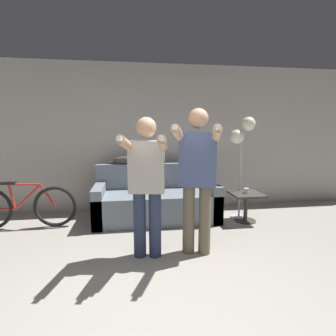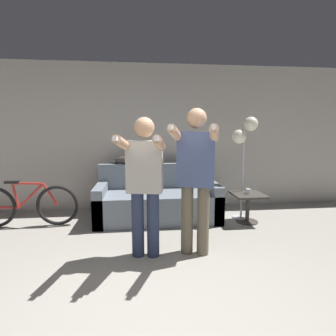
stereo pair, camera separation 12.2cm
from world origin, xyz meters
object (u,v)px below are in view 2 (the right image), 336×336
at_px(cat, 128,160).
at_px(cup, 248,191).
at_px(person_right, 196,172).
at_px(bicycle, 26,205).
at_px(couch, 158,202).
at_px(side_table, 248,202).
at_px(person_left, 145,178).
at_px(floor_lamp, 245,138).

distance_m(cat, cup, 2.03).
xyz_separation_m(person_right, cat, (-0.83, 1.60, -0.03)).
bearing_deg(bicycle, cup, -2.98).
height_order(couch, side_table, couch).
xyz_separation_m(person_left, cup, (1.63, 0.97, -0.42)).
bearing_deg(couch, cup, -12.32).
bearing_deg(cat, bicycle, -163.35).
relative_size(person_left, side_table, 3.32).
distance_m(person_right, cat, 1.80).
relative_size(cup, bicycle, 0.05).
distance_m(couch, person_right, 1.49).
xyz_separation_m(couch, floor_lamp, (1.38, -0.13, 1.03)).
distance_m(floor_lamp, cup, 0.84).
xyz_separation_m(cat, side_table, (1.88, -0.63, -0.61)).
distance_m(person_left, side_table, 1.98).
xyz_separation_m(floor_lamp, bicycle, (-3.36, -0.00, -0.99)).
height_order(person_right, side_table, person_right).
relative_size(person_left, bicycle, 1.04).
distance_m(cat, bicycle, 1.68).
distance_m(person_right, floor_lamp, 1.58).
distance_m(person_left, cat, 1.62).
relative_size(side_table, bicycle, 0.31).
height_order(person_left, bicycle, person_left).
xyz_separation_m(side_table, cup, (0.00, 0.01, 0.16)).
bearing_deg(couch, side_table, -12.69).
distance_m(couch, floor_lamp, 1.72).
height_order(side_table, cup, cup).
relative_size(person_right, bicycle, 1.11).
height_order(couch, bicycle, couch).
distance_m(couch, person_left, 1.44).
relative_size(person_left, cup, 20.64).
relative_size(cat, cup, 6.70).
bearing_deg(cup, cat, 161.64).
relative_size(person_right, floor_lamp, 1.02).
bearing_deg(couch, cat, 146.64).
bearing_deg(person_right, cup, 59.60).
distance_m(floor_lamp, side_table, 1.00).
distance_m(person_left, bicycle, 2.18).
height_order(cat, cup, cat).
relative_size(couch, side_table, 4.08).
distance_m(cat, floor_lamp, 1.95).
bearing_deg(cat, person_right, -62.58).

